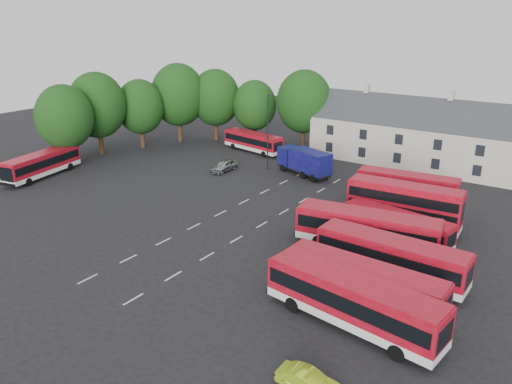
% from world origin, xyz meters
% --- Properties ---
extents(ground, '(140.00, 140.00, 0.00)m').
position_xyz_m(ground, '(0.00, 0.00, 0.00)').
color(ground, black).
rests_on(ground, ground).
extents(lane_markings, '(5.15, 33.80, 0.01)m').
position_xyz_m(lane_markings, '(2.50, 2.00, 0.01)').
color(lane_markings, beige).
rests_on(lane_markings, ground).
extents(treeline, '(29.92, 32.59, 12.01)m').
position_xyz_m(treeline, '(-20.74, 19.36, 6.68)').
color(treeline, black).
rests_on(treeline, ground).
extents(terrace_houses, '(35.70, 7.13, 10.06)m').
position_xyz_m(terrace_houses, '(14.00, 30.00, 3.86)').
color(terrace_houses, beige).
rests_on(terrace_houses, ground).
extents(bus_row_a, '(12.03, 4.12, 3.33)m').
position_xyz_m(bus_row_a, '(18.84, -8.18, 2.00)').
color(bus_row_a, silver).
rests_on(bus_row_a, ground).
extents(bus_row_b, '(11.19, 2.91, 3.14)m').
position_xyz_m(bus_row_b, '(18.42, -5.68, 1.89)').
color(bus_row_b, silver).
rests_on(bus_row_b, ground).
extents(bus_row_c, '(11.29, 2.87, 3.18)m').
position_xyz_m(bus_row_c, '(18.58, -0.84, 1.91)').
color(bus_row_c, silver).
rests_on(bus_row_c, ground).
extents(bus_row_d, '(12.09, 4.58, 3.34)m').
position_xyz_m(bus_row_d, '(15.20, 2.69, 2.01)').
color(bus_row_d, silver).
rests_on(bus_row_d, ground).
extents(bus_row_e, '(9.92, 3.65, 2.74)m').
position_xyz_m(bus_row_e, '(16.72, 5.61, 1.65)').
color(bus_row_e, silver).
rests_on(bus_row_e, ground).
extents(bus_dd_south, '(10.42, 3.10, 4.21)m').
position_xyz_m(bus_dd_south, '(16.06, 9.07, 2.40)').
color(bus_dd_south, silver).
rests_on(bus_dd_south, ground).
extents(bus_dd_north, '(9.92, 3.30, 3.99)m').
position_xyz_m(bus_dd_north, '(14.94, 13.07, 2.27)').
color(bus_dd_north, silver).
rests_on(bus_dd_north, ground).
extents(bus_west, '(4.48, 10.77, 2.97)m').
position_xyz_m(bus_west, '(-25.35, -1.02, 1.78)').
color(bus_west, silver).
rests_on(bus_west, ground).
extents(bus_north, '(10.03, 3.88, 2.77)m').
position_xyz_m(bus_north, '(-11.00, 23.34, 1.66)').
color(bus_north, silver).
rests_on(bus_north, ground).
extents(box_truck, '(7.91, 4.56, 3.30)m').
position_xyz_m(box_truck, '(0.62, 17.79, 1.86)').
color(box_truck, black).
rests_on(box_truck, ground).
extents(silver_car, '(1.71, 4.20, 1.43)m').
position_xyz_m(silver_car, '(-8.52, 13.45, 0.71)').
color(silver_car, '#97999E').
rests_on(silver_car, ground).
extents(lime_car, '(3.53, 1.35, 1.15)m').
position_xyz_m(lime_car, '(19.43, -14.85, 0.57)').
color(lime_car, '#96BF1D').
rests_on(lime_car, ground).
extents(lamppost, '(0.67, 0.38, 9.58)m').
position_xyz_m(lamppost, '(-4.57, 17.43, 5.11)').
color(lamppost, black).
rests_on(lamppost, ground).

